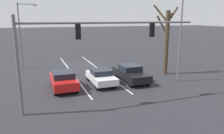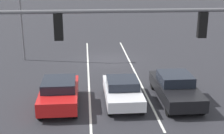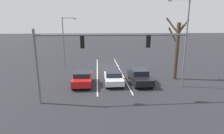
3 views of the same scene
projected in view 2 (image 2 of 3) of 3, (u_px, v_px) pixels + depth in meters
name	position (u px, v px, depth m)	size (l,w,h in m)	color
ground_plane	(108.00, 60.00, 25.04)	(240.00, 240.00, 0.00)	#28282D
lane_stripe_left_divider	(134.00, 71.00, 22.38)	(0.12, 17.89, 0.01)	silver
lane_stripe_center_divider	(88.00, 72.00, 22.11)	(0.12, 17.89, 0.01)	silver
car_silver_midlane_front	(122.00, 90.00, 16.87)	(1.87, 4.12, 1.35)	silver
car_red_rightlane_front	(59.00, 93.00, 16.40)	(1.95, 4.04, 1.47)	red
car_black_leftlane_front	(175.00, 87.00, 17.14)	(1.95, 4.79, 1.50)	black
traffic_signal_gantry	(67.00, 42.00, 11.25)	(12.22, 0.37, 6.05)	slate
street_lamp_right_shoulder	(23.00, 5.00, 23.69)	(2.15, 0.24, 7.51)	slate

